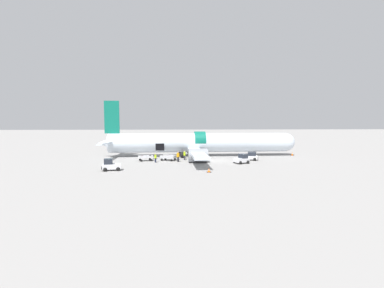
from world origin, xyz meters
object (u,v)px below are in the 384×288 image
object	(u,v)px
ground_crew_supervisor	(185,155)
baggage_tug_rear	(111,166)
baggage_tug_mid	(242,159)
ground_crew_loader_a	(178,156)
airplane	(197,143)
baggage_cart_queued	(146,158)
baggage_tug_lead	(249,157)
baggage_cart_loading	(169,158)
ground_crew_loader_b	(155,158)
ground_crew_driver	(190,154)

from	to	relation	value
ground_crew_supervisor	baggage_tug_rear	bearing A→B (deg)	-137.71
baggage_tug_mid	ground_crew_loader_a	distance (m)	11.03
airplane	baggage_tug_rear	size ratio (longest dim) A/B	14.38
baggage_cart_queued	ground_crew_supervisor	xyz separation A→B (m)	(7.00, 0.79, 0.40)
baggage_tug_lead	ground_crew_supervisor	size ratio (longest dim) A/B	2.07
baggage_cart_loading	ground_crew_loader_b	size ratio (longest dim) A/B	2.37
airplane	baggage_cart_queued	distance (m)	11.97
baggage_tug_lead	ground_crew_loader_b	size ratio (longest dim) A/B	2.27
baggage_cart_loading	ground_crew_loader_a	distance (m)	2.58
baggage_cart_queued	ground_crew_supervisor	world-z (taller)	ground_crew_supervisor
baggage_cart_queued	ground_crew_loader_a	size ratio (longest dim) A/B	1.93
baggage_tug_rear	baggage_cart_loading	size ratio (longest dim) A/B	0.77
baggage_tug_mid	baggage_cart_loading	bearing A→B (deg)	160.24
baggage_tug_rear	baggage_cart_queued	size ratio (longest dim) A/B	0.81
ground_crew_driver	baggage_tug_rear	bearing A→B (deg)	-135.95
ground_crew_supervisor	ground_crew_driver	bearing A→B (deg)	56.55
baggage_cart_queued	ground_crew_loader_b	world-z (taller)	ground_crew_loader_b
baggage_tug_mid	ground_crew_supervisor	size ratio (longest dim) A/B	1.65
baggage_cart_queued	ground_crew_loader_a	distance (m)	5.99
ground_crew_loader_b	ground_crew_supervisor	world-z (taller)	ground_crew_supervisor
baggage_cart_loading	ground_crew_supervisor	world-z (taller)	ground_crew_supervisor
baggage_tug_lead	baggage_cart_loading	bearing A→B (deg)	177.13
ground_crew_loader_a	ground_crew_driver	world-z (taller)	ground_crew_loader_a
ground_crew_loader_a	ground_crew_loader_b	size ratio (longest dim) A/B	1.17
airplane	baggage_cart_loading	bearing A→B (deg)	-134.60
ground_crew_loader_b	ground_crew_driver	bearing A→B (deg)	35.74
baggage_cart_queued	ground_crew_driver	distance (m)	8.58
baggage_cart_loading	ground_crew_driver	distance (m)	4.72
baggage_tug_mid	ground_crew_driver	xyz separation A→B (m)	(-8.29, 6.75, 0.21)
baggage_cart_queued	ground_crew_loader_b	size ratio (longest dim) A/B	2.25
airplane	baggage_tug_rear	xyz separation A→B (m)	(-14.07, -15.56, -2.01)
baggage_cart_loading	ground_crew_driver	bearing A→B (deg)	29.23
ground_crew_loader_b	ground_crew_supervisor	size ratio (longest dim) A/B	0.91
baggage_tug_lead	ground_crew_loader_a	bearing A→B (deg)	-175.03
baggage_tug_lead	ground_crew_driver	distance (m)	11.22
baggage_tug_lead	ground_crew_driver	xyz separation A→B (m)	(-10.80, 3.04, 0.22)
airplane	ground_crew_driver	distance (m)	4.48
baggage_cart_loading	ground_crew_driver	xyz separation A→B (m)	(4.11, 2.30, 0.41)
ground_crew_loader_a	ground_crew_driver	size ratio (longest dim) A/B	1.08
ground_crew_driver	ground_crew_supervisor	xyz separation A→B (m)	(-1.17, -1.78, 0.01)
baggage_cart_loading	baggage_tug_rear	bearing A→B (deg)	-130.47
baggage_tug_rear	baggage_cart_loading	world-z (taller)	baggage_tug_rear
baggage_tug_lead	ground_crew_loader_a	xyz separation A→B (m)	(-13.23, -1.15, 0.30)
baggage_tug_lead	ground_crew_loader_b	bearing A→B (deg)	-174.89
baggage_cart_loading	ground_crew_driver	world-z (taller)	ground_crew_driver
ground_crew_driver	baggage_cart_loading	bearing A→B (deg)	-150.77
baggage_cart_loading	ground_crew_loader_a	size ratio (longest dim) A/B	2.02
ground_crew_driver	baggage_tug_mid	bearing A→B (deg)	-39.14
ground_crew_loader_a	baggage_tug_mid	bearing A→B (deg)	-13.42
baggage_tug_mid	baggage_tug_rear	world-z (taller)	baggage_tug_rear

